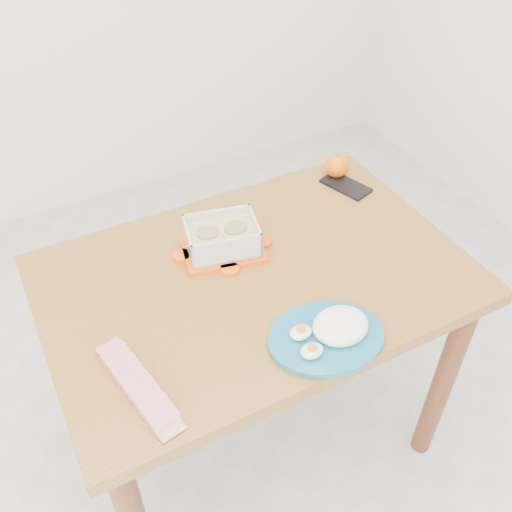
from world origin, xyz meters
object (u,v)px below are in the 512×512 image
rice_plate (331,332)px  smartphone (346,186)px  orange_fruit (337,166)px  dining_table (256,306)px  food_container (222,238)px

rice_plate → smartphone: (0.36, 0.47, -0.02)m
orange_fruit → dining_table: bearing=-147.1°
dining_table → rice_plate: bearing=-79.4°
orange_fruit → rice_plate: 0.65m
orange_fruit → food_container: bearing=-161.4°
dining_table → rice_plate: rice_plate is taller
orange_fruit → smartphone: size_ratio=0.49×
food_container → smartphone: bearing=23.9°
orange_fruit → smartphone: orange_fruit is taller
smartphone → food_container: bearing=173.1°
food_container → smartphone: 0.46m
dining_table → orange_fruit: bearing=33.0°
rice_plate → smartphone: 0.59m
food_container → smartphone: food_container is taller
dining_table → food_container: (-0.04, 0.12, 0.16)m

